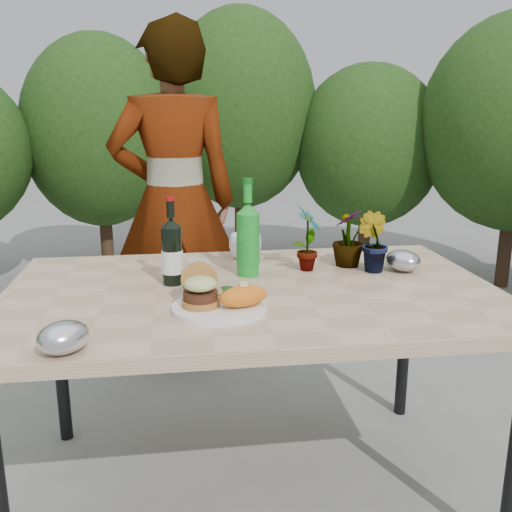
{
  "coord_description": "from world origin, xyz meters",
  "views": [
    {
      "loc": [
        -0.24,
        -1.76,
        1.32
      ],
      "look_at": [
        0.0,
        -0.08,
        0.88
      ],
      "focal_mm": 40.0,
      "sensor_mm": 36.0,
      "label": 1
    }
  ],
  "objects": [
    {
      "name": "blue_bowl",
      "position": [
        0.02,
        0.37,
        0.8
      ],
      "size": [
        0.13,
        0.13,
        0.1
      ],
      "primitive_type": "imported",
      "rotation": [
        0.0,
        0.0,
        0.03
      ],
      "color": "white",
      "rests_on": "patio_table"
    },
    {
      "name": "seedling_right",
      "position": [
        0.39,
        0.22,
        0.86
      ],
      "size": [
        0.17,
        0.17,
        0.21
      ],
      "primitive_type": "imported",
      "rotation": [
        0.0,
        0.0,
        3.99
      ],
      "color": "#265F20",
      "rests_on": "patio_table"
    },
    {
      "name": "seedling_left",
      "position": [
        0.22,
        0.18,
        0.87
      ],
      "size": [
        0.13,
        0.15,
        0.24
      ],
      "primitive_type": "imported",
      "rotation": [
        0.0,
        0.0,
        1.13
      ],
      "color": "#2C591E",
      "rests_on": "patio_table"
    },
    {
      "name": "shrub_hedge",
      "position": [
        0.19,
        1.64,
        1.11
      ],
      "size": [
        6.91,
        4.99,
        2.1
      ],
      "color": "#382316",
      "rests_on": "ground"
    },
    {
      "name": "ground",
      "position": [
        0.0,
        0.0,
        0.0
      ],
      "size": [
        80.0,
        80.0,
        0.0
      ],
      "primitive_type": "plane",
      "color": "slate",
      "rests_on": "ground"
    },
    {
      "name": "sweet_potato",
      "position": [
        -0.05,
        -0.21,
        0.8
      ],
      "size": [
        0.17,
        0.12,
        0.06
      ],
      "primitive_type": "ellipsoid",
      "rotation": [
        0.0,
        0.0,
        0.35
      ],
      "color": "orange",
      "rests_on": "dinner_plate"
    },
    {
      "name": "person",
      "position": [
        -0.25,
        1.07,
        0.86
      ],
      "size": [
        0.66,
        0.46,
        1.73
      ],
      "primitive_type": "imported",
      "rotation": [
        0.0,
        0.0,
        3.21
      ],
      "color": "#A46B52",
      "rests_on": "ground"
    },
    {
      "name": "patio_table",
      "position": [
        0.0,
        0.0,
        0.69
      ],
      "size": [
        1.6,
        1.0,
        0.75
      ],
      "color": "tan",
      "rests_on": "ground"
    },
    {
      "name": "burger_stack",
      "position": [
        -0.18,
        -0.17,
        0.81
      ],
      "size": [
        0.11,
        0.16,
        0.11
      ],
      "color": "#B7722D",
      "rests_on": "dinner_plate"
    },
    {
      "name": "plastic_cup",
      "position": [
        -0.17,
        0.02,
        0.8
      ],
      "size": [
        0.07,
        0.07,
        0.09
      ],
      "primitive_type": "cylinder",
      "color": "silver",
      "rests_on": "patio_table"
    },
    {
      "name": "foil_packet_left",
      "position": [
        -0.52,
        -0.44,
        0.79
      ],
      "size": [
        0.17,
        0.17,
        0.08
      ],
      "primitive_type": "ellipsoid",
      "rotation": [
        0.0,
        0.0,
        0.72
      ],
      "color": "silver",
      "rests_on": "patio_table"
    },
    {
      "name": "dinner_plate",
      "position": [
        -0.12,
        -0.19,
        0.76
      ],
      "size": [
        0.28,
        0.28,
        0.01
      ],
      "primitive_type": "cylinder",
      "color": "white",
      "rests_on": "patio_table"
    },
    {
      "name": "seedling_mid",
      "position": [
        0.45,
        0.15,
        0.86
      ],
      "size": [
        0.14,
        0.15,
        0.21
      ],
      "primitive_type": "imported",
      "rotation": [
        0.0,
        0.0,
        2.1
      ],
      "color": "#235A1F",
      "rests_on": "patio_table"
    },
    {
      "name": "foil_packet_right",
      "position": [
        0.56,
        0.13,
        0.79
      ],
      "size": [
        0.16,
        0.17,
        0.08
      ],
      "primitive_type": "ellipsoid",
      "rotation": [
        0.0,
        0.0,
        2.18
      ],
      "color": "#B8BABF",
      "rests_on": "patio_table"
    },
    {
      "name": "sparkling_water",
      "position": [
        0.0,
        0.16,
        0.87
      ],
      "size": [
        0.08,
        0.08,
        0.34
      ],
      "rotation": [
        0.0,
        0.0,
        0.17
      ],
      "color": "#1B9427",
      "rests_on": "patio_table"
    },
    {
      "name": "grilled_veg",
      "position": [
        -0.11,
        -0.1,
        0.78
      ],
      "size": [
        0.08,
        0.05,
        0.03
      ],
      "color": "olive",
      "rests_on": "dinner_plate"
    },
    {
      "name": "wine_bottle",
      "position": [
        -0.26,
        0.09,
        0.86
      ],
      "size": [
        0.07,
        0.07,
        0.29
      ],
      "rotation": [
        0.0,
        0.0,
        0.15
      ],
      "color": "black",
      "rests_on": "patio_table"
    }
  ]
}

